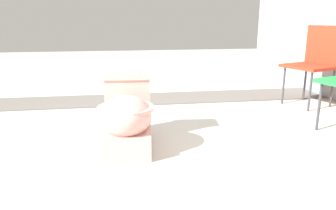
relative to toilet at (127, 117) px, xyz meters
name	(u,v)px	position (x,y,z in m)	size (l,w,h in m)	color
ground_plane	(115,139)	(-0.16, -0.09, -0.22)	(14.00, 14.00, 0.00)	#B7B2A8
gravel_strip	(158,98)	(-1.39, 0.41, -0.21)	(0.56, 8.00, 0.01)	#605B56
toilet	(127,117)	(0.00, 0.00, 0.00)	(0.66, 0.43, 0.52)	#E09E93
folding_chair_left	(317,57)	(-0.90, 2.03, 0.29)	(0.56, 0.56, 0.83)	red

